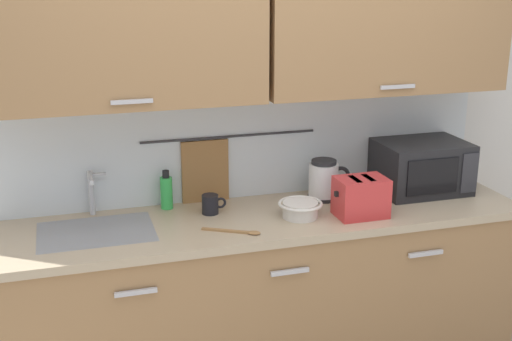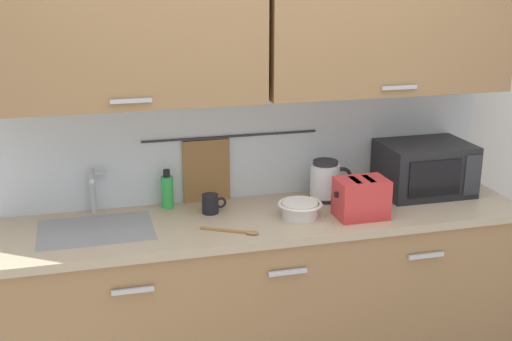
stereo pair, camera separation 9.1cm
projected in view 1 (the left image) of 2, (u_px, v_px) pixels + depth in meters
The scene contains 10 objects.
counter_unit at pixel (266, 297), 3.37m from camera, with size 2.53×0.64×0.90m.
back_wall_assembly at pixel (255, 79), 3.27m from camera, with size 3.70×0.41×2.50m.
sink_faucet at pixel (92, 188), 3.18m from camera, with size 0.09×0.17×0.22m.
microwave at pixel (422, 167), 3.54m from camera, with size 0.46×0.35×0.27m.
electric_kettle at pixel (324, 180), 3.43m from camera, with size 0.23×0.16×0.21m.
dish_soap_bottle at pixel (166, 192), 3.30m from camera, with size 0.06×0.06×0.20m.
mug_near_sink at pixel (211, 204), 3.24m from camera, with size 0.12×0.08×0.09m.
mixing_bowl at pixel (300, 208), 3.20m from camera, with size 0.21×0.21×0.08m.
toaster at pixel (361, 197), 3.20m from camera, with size 0.26×0.17×0.19m.
wooden_spoon at pixel (238, 232), 3.02m from camera, with size 0.25×0.16×0.01m.
Camera 1 is at (-0.93, -2.59, 2.06)m, focal length 47.00 mm.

